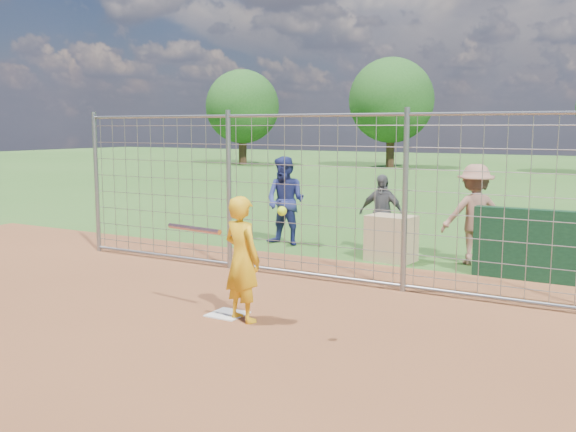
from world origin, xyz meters
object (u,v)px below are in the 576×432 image
Objects in this scene: bystander_a at (286,201)px; equipment_bin at (391,238)px; batter at (242,259)px; bystander_c at (475,215)px; bystander_b at (381,214)px.

equipment_bin is (2.38, -0.42, -0.48)m from bystander_a.
bystander_c is (1.61, 4.66, 0.09)m from batter.
equipment_bin is (0.41, -0.55, -0.34)m from bystander_b.
bystander_c is at bearing -3.39° from bystander_b.
bystander_c is (1.73, -0.11, 0.12)m from bystander_b.
batter is at bearing -87.57° from equipment_bin.
bystander_b reaches higher than equipment_bin.
bystander_a reaches higher than batter.
bystander_a is 2.46m from equipment_bin.
equipment_bin is at bearing -78.35° from batter.
equipment_bin is at bearing -8.00° from bystander_a.
bystander_a is 1.19× the size of bystander_b.
bystander_c reaches higher than batter.
batter is 4.25m from equipment_bin.
bystander_b is 1.84× the size of equipment_bin.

